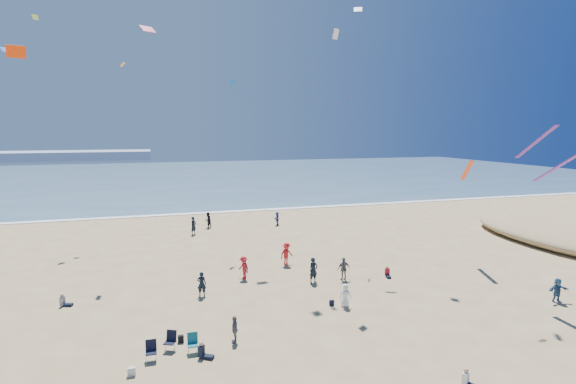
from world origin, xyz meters
name	(u,v)px	position (x,y,z in m)	size (l,w,h in m)	color
ocean	(173,177)	(0.00, 95.00, 0.03)	(220.00, 100.00, 0.06)	#476B84
surf_line	(193,214)	(0.00, 45.00, 0.04)	(220.00, 1.20, 0.08)	white
standing_flyers	(303,264)	(5.84, 16.62, 0.86)	(23.14, 42.61, 1.94)	#394B9E
seated_group	(312,331)	(2.82, 6.27, 0.42)	(23.58, 20.12, 0.84)	white
chair_cluster	(171,346)	(-4.48, 6.65, 0.50)	(2.61, 1.50, 1.00)	black
white_tote	(132,372)	(-6.32, 5.22, 0.20)	(0.35, 0.20, 0.40)	silver
black_backpack	(181,339)	(-3.95, 7.90, 0.19)	(0.30, 0.22, 0.38)	black
navy_bag	(332,303)	(5.61, 10.24, 0.17)	(0.28, 0.18, 0.34)	black
kites_aloft	(375,67)	(10.53, 14.62, 15.57)	(36.03, 43.33, 27.12)	#88298C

